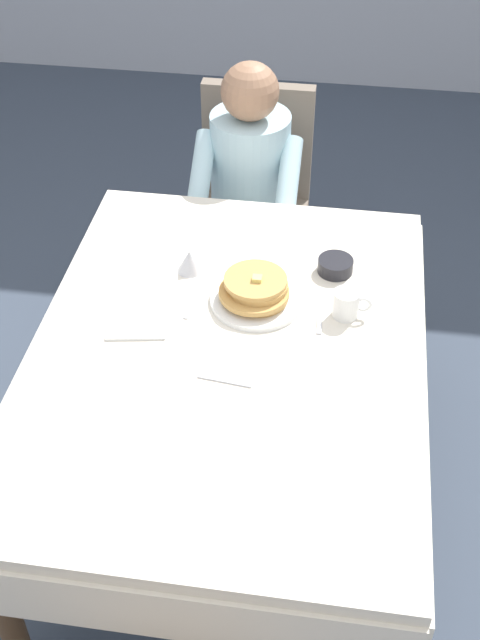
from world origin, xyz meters
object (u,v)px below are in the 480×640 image
Objects in this scene: chair_diner at (254,188)px; cup_coffee at (347,304)px; dining_table_main at (227,370)px; diner_person at (249,179)px; breakfast_stack at (256,289)px; syrup_pitcher at (190,261)px; spoon_near_edge at (225,381)px; fork_left_of_plate at (193,299)px; knife_right_of_plate at (320,311)px; bowl_butter at (335,266)px; plate_breakfast at (257,300)px.

cup_coffee is at bearing 112.29° from chair_diner.
diner_person is at bearing 94.43° from dining_table_main.
cup_coffee is (0.27, -0.02, -0.01)m from breakfast_stack.
cup_coffee reaches higher than syrup_pitcher.
chair_diner reaches higher than spoon_near_edge.
chair_diner is 1.00m from fork_left_of_plate.
chair_diner is 0.21m from diner_person.
chair_diner reaches higher than knife_right_of_plate.
chair_diner is 11.62× the size of syrup_pitcher.
breakfast_stack is at bearing 175.26° from cup_coffee.
breakfast_stack reaches higher than dining_table_main.
spoon_near_edge is at bearing 94.73° from diner_person.
knife_right_of_plate is at bearing -99.05° from bowl_butter.
plate_breakfast is (0.14, -0.80, 0.08)m from diner_person.
breakfast_stack is at bearing 90.08° from spoon_near_edge.
diner_person is at bearing 115.97° from cup_coffee.
fork_left_of_plate is 0.90× the size of knife_right_of_plate.
knife_right_of_plate is at bearing -6.01° from plate_breakfast.
plate_breakfast reaches higher than knife_right_of_plate.
chair_diner reaches higher than syrup_pitcher.
bowl_butter is at bearing -12.15° from knife_right_of_plate.
dining_table_main is 13.49× the size of cup_coffee.
plate_breakfast is (0.14, -0.96, 0.22)m from chair_diner.
cup_coffee is 1.41× the size of syrup_pitcher.
breakfast_stack is 0.20m from fork_left_of_plate.
cup_coffee is (0.27, -0.02, 0.03)m from plate_breakfast.
plate_breakfast is 2.55× the size of bowl_butter.
diner_person is 10.18× the size of bowl_butter.
diner_person is 0.83m from fork_left_of_plate.
diner_person is 0.89m from knife_right_of_plate.
plate_breakfast is at bearing -80.96° from fork_left_of_plate.
spoon_near_edge is (0.10, -1.30, 0.21)m from chair_diner.
cup_coffee reaches higher than plate_breakfast.
syrup_pitcher is at bearing 151.96° from plate_breakfast.
knife_right_of_plate is (0.19, -0.02, -0.01)m from plate_breakfast.
diner_person is 14.00× the size of syrup_pitcher.
diner_person reaches higher than syrup_pitcher.
cup_coffee is (0.40, -0.98, 0.25)m from chair_diner.
bowl_butter reaches higher than plate_breakfast.
fork_left_of_plate and knife_right_of_plate have the same top height.
bowl_butter is at bearing 120.00° from diner_person.
dining_table_main is 5.44× the size of plate_breakfast.
bowl_butter is 0.46m from fork_left_of_plate.
breakfast_stack is 0.27m from cup_coffee.
fork_left_of_plate is (-0.05, -0.82, 0.07)m from diner_person.
dining_table_main is at bearing 124.37° from knife_right_of_plate.
chair_diner reaches higher than fork_left_of_plate.
dining_table_main is 10.16× the size of spoon_near_edge.
breakfast_stack is 1.94× the size of bowl_butter.
fork_left_of_plate is at bearing 124.82° from dining_table_main.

